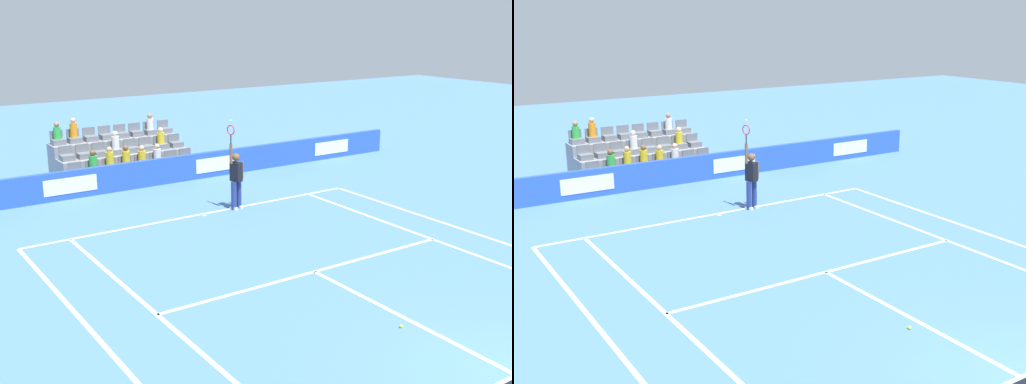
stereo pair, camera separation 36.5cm
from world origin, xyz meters
TOP-DOWN VIEW (x-y plane):
  - line_baseline at (0.00, -11.89)m, footprint 10.97×0.10m
  - line_service at (0.00, -6.40)m, footprint 8.23×0.10m
  - line_centre_service at (0.00, -3.20)m, footprint 0.10×6.40m
  - line_singles_sideline_left at (4.12, -5.95)m, footprint 0.10×11.89m
  - line_singles_sideline_right at (-4.12, -5.95)m, footprint 0.10×11.89m
  - line_doubles_sideline_left at (5.49, -5.95)m, footprint 0.10×11.89m
  - line_doubles_sideline_right at (-5.49, -5.95)m, footprint 0.10×11.89m
  - line_centre_mark at (0.00, -11.79)m, footprint 0.10×0.20m
  - sponsor_barrier at (-0.00, -15.83)m, footprint 22.37×0.22m
  - tennis_player at (-1.18, -11.80)m, footprint 0.54×0.41m
  - stadium_stand at (0.01, -18.14)m, footprint 4.96×2.85m
  - loose_tennis_ball at (0.37, -3.22)m, footprint 0.07×0.07m

SIDE VIEW (x-z plane):
  - line_baseline at x=0.00m, z-range 0.00..0.01m
  - line_service at x=0.00m, z-range 0.00..0.01m
  - line_centre_service at x=0.00m, z-range 0.00..0.01m
  - line_singles_sideline_left at x=4.12m, z-range 0.00..0.01m
  - line_singles_sideline_right at x=-4.12m, z-range 0.00..0.01m
  - line_doubles_sideline_left at x=5.49m, z-range 0.00..0.01m
  - line_doubles_sideline_right at x=-5.49m, z-range 0.00..0.01m
  - line_centre_mark at x=0.00m, z-range 0.00..0.01m
  - loose_tennis_ball at x=0.37m, z-range 0.00..0.07m
  - sponsor_barrier at x=0.00m, z-range 0.00..0.95m
  - stadium_stand at x=0.01m, z-range -0.54..1.65m
  - tennis_player at x=-1.18m, z-range -0.43..2.42m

